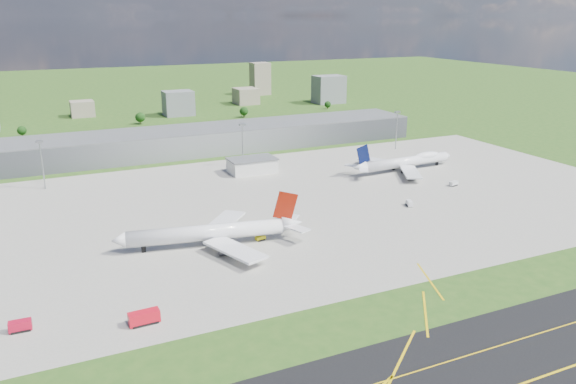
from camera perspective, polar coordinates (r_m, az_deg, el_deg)
name	(u,v)px	position (r m, az deg, el deg)	size (l,w,h in m)	color
ground	(210,156)	(367.66, -7.94, 3.69)	(1400.00, 1400.00, 0.00)	#2A5219
taxiway	(523,384)	(156.86, 22.72, -17.53)	(1400.00, 60.00, 0.06)	black
apron	(297,202)	(272.07, 0.91, -1.07)	(360.00, 190.00, 0.08)	gray
terminal	(203,140)	(380.05, -8.65, 5.27)	(300.00, 42.00, 15.00)	slate
ops_building	(252,166)	(323.83, -3.67, 2.67)	(26.00, 16.00, 8.00)	silver
mast_west	(41,156)	(315.23, -23.79, 3.36)	(3.50, 2.00, 25.90)	gray
mast_center	(242,138)	(334.36, -4.65, 5.54)	(3.50, 2.00, 25.90)	gray
mast_east	(397,123)	(385.26, 11.00, 6.86)	(3.50, 2.00, 25.90)	gray
airliner_red_twin	(213,233)	(221.96, -7.58, -4.12)	(74.10, 57.06, 20.42)	white
airliner_blue_quad	(406,162)	(334.83, 11.93, 3.03)	(71.21, 55.79, 18.59)	white
fire_truck	(144,318)	(173.56, -14.40, -12.29)	(9.14, 3.87, 3.95)	red
crash_tender	(20,326)	(182.05, -25.55, -12.20)	(6.26, 2.97, 3.24)	#B00C27
tug_yellow	(260,238)	(226.71, -2.82, -4.72)	(4.17, 2.76, 1.91)	#CEBE0C
van_white_near	(409,203)	(272.75, 12.22, -1.15)	(3.88, 5.54, 2.58)	white
van_white_far	(454,184)	(310.76, 16.47, 0.81)	(5.27, 3.27, 2.53)	silver
bldg_cw	(82,109)	(540.12, -20.17, 7.95)	(20.00, 18.00, 14.00)	gray
bldg_c	(178,103)	(522.58, -11.08, 8.84)	(26.00, 20.00, 22.00)	slate
bldg_ce	(246,96)	(584.12, -4.30, 9.70)	(22.00, 24.00, 16.00)	gray
bldg_e	(329,89)	(589.30, 4.16, 10.36)	(30.00, 22.00, 28.00)	slate
bldg_tall_e	(260,79)	(652.81, -2.85, 11.42)	(20.00, 18.00, 36.00)	gray
tree_w	(22,130)	(464.93, -25.42, 5.67)	(6.75, 6.75, 8.25)	#382314
tree_c	(140,117)	(486.34, -14.78, 7.35)	(8.10, 8.10, 9.90)	#382314
tree_e	(244,111)	(504.62, -4.50, 8.18)	(7.65, 7.65, 9.35)	#382314
tree_far_e	(328,104)	(550.65, 4.05, 8.86)	(6.30, 6.30, 7.70)	#382314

